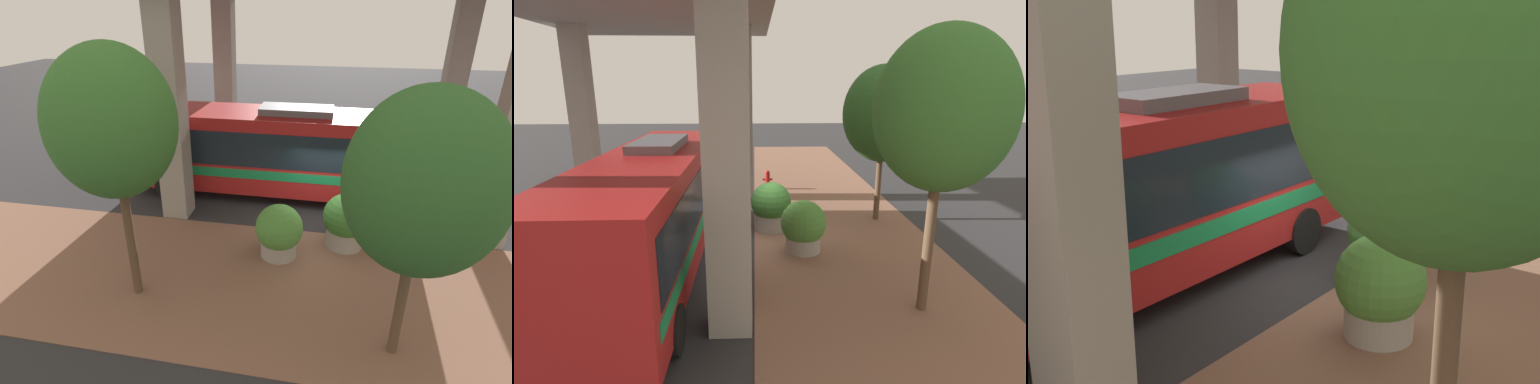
% 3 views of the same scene
% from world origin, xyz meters
% --- Properties ---
extents(ground_plane, '(80.00, 80.00, 0.00)m').
position_xyz_m(ground_plane, '(0.00, 0.00, 0.00)').
color(ground_plane, '#2D2D30').
rests_on(ground_plane, ground).
extents(sidewalk_strip, '(6.00, 40.00, 0.02)m').
position_xyz_m(sidewalk_strip, '(-3.00, 0.00, 0.01)').
color(sidewalk_strip, '#845B47').
rests_on(sidewalk_strip, ground).
extents(bus, '(2.63, 10.63, 3.58)m').
position_xyz_m(bus, '(2.74, 2.29, 1.94)').
color(bus, '#B21E1E').
rests_on(bus, ground).
extents(fire_hydrant, '(0.49, 0.24, 0.97)m').
position_xyz_m(fire_hydrant, '(-0.66, -6.45, 0.49)').
color(fire_hydrant, '#B21919').
rests_on(fire_hydrant, ground).
extents(planter_front, '(1.42, 1.42, 1.67)m').
position_xyz_m(planter_front, '(-1.53, 1.23, 0.83)').
color(planter_front, '#9E998E').
rests_on(planter_front, ground).
extents(planter_middle, '(1.44, 1.44, 1.77)m').
position_xyz_m(planter_middle, '(-0.60, -0.73, 0.88)').
color(planter_middle, '#9E998E').
rests_on(planter_middle, ground).
extents(street_tree_near, '(2.86, 2.86, 6.33)m').
position_xyz_m(street_tree_near, '(-3.94, 4.66, 4.60)').
color(street_tree_near, brown).
rests_on(street_tree_near, ground).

